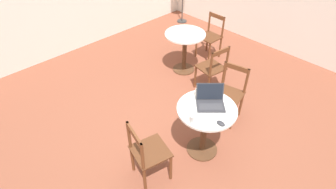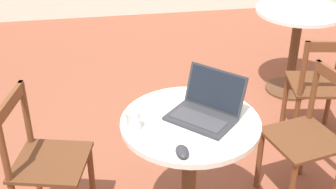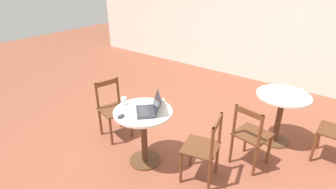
{
  "view_description": "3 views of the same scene",
  "coord_description": "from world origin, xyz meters",
  "px_view_note": "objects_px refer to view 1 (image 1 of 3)",
  "views": [
    {
      "loc": [
        -1.86,
        -1.69,
        2.8
      ],
      "look_at": [
        -0.07,
        0.16,
        0.68
      ],
      "focal_mm": 28.0,
      "sensor_mm": 36.0,
      "label": 1
    },
    {
      "loc": [
        -0.4,
        -2.31,
        2.02
      ],
      "look_at": [
        -0.04,
        -0.08,
        0.73
      ],
      "focal_mm": 50.0,
      "sensor_mm": 36.0,
      "label": 2
    },
    {
      "loc": [
        1.91,
        -2.38,
        2.26
      ],
      "look_at": [
        -0.05,
        0.2,
        0.71
      ],
      "focal_mm": 28.0,
      "sensor_mm": 36.0,
      "label": 3
    }
  ],
  "objects_px": {
    "cafe_table_mid": "(185,43)",
    "mug": "(198,92)",
    "chair_mid_front": "(212,69)",
    "chair_near_left": "(147,153)",
    "drinking_glass": "(193,119)",
    "chair_near_right": "(229,94)",
    "cafe_table_near": "(206,120)",
    "chair_mid_right": "(211,37)",
    "mouse": "(221,123)",
    "laptop": "(210,101)"
  },
  "relations": [
    {
      "from": "chair_near_left",
      "to": "chair_mid_front",
      "type": "xyz_separation_m",
      "value": [
        1.85,
        0.55,
        0.0
      ]
    },
    {
      "from": "drinking_glass",
      "to": "chair_near_left",
      "type": "bearing_deg",
      "value": 155.68
    },
    {
      "from": "chair_near_left",
      "to": "laptop",
      "type": "bearing_deg",
      "value": -11.17
    },
    {
      "from": "cafe_table_mid",
      "to": "chair_near_left",
      "type": "height_order",
      "value": "chair_near_left"
    },
    {
      "from": "chair_near_right",
      "to": "chair_mid_front",
      "type": "xyz_separation_m",
      "value": [
        0.33,
        0.57,
        0.0
      ]
    },
    {
      "from": "cafe_table_near",
      "to": "mouse",
      "type": "bearing_deg",
      "value": -109.2
    },
    {
      "from": "chair_mid_front",
      "to": "laptop",
      "type": "bearing_deg",
      "value": -144.31
    },
    {
      "from": "chair_near_right",
      "to": "mug",
      "type": "distance_m",
      "value": 0.74
    },
    {
      "from": "chair_mid_right",
      "to": "laptop",
      "type": "height_order",
      "value": "laptop"
    },
    {
      "from": "chair_mid_front",
      "to": "chair_near_left",
      "type": "bearing_deg",
      "value": -163.42
    },
    {
      "from": "chair_near_right",
      "to": "chair_mid_front",
      "type": "bearing_deg",
      "value": 59.96
    },
    {
      "from": "chair_near_right",
      "to": "chair_mid_right",
      "type": "bearing_deg",
      "value": 47.53
    },
    {
      "from": "laptop",
      "to": "cafe_table_near",
      "type": "bearing_deg",
      "value": -164.45
    },
    {
      "from": "cafe_table_mid",
      "to": "mug",
      "type": "bearing_deg",
      "value": -131.37
    },
    {
      "from": "chair_mid_right",
      "to": "drinking_glass",
      "type": "bearing_deg",
      "value": -146.1
    },
    {
      "from": "chair_mid_right",
      "to": "chair_near_right",
      "type": "bearing_deg",
      "value": -132.47
    },
    {
      "from": "laptop",
      "to": "mouse",
      "type": "xyz_separation_m",
      "value": [
        -0.17,
        -0.29,
        -0.03
      ]
    },
    {
      "from": "chair_near_right",
      "to": "mouse",
      "type": "height_order",
      "value": "chair_near_right"
    },
    {
      "from": "chair_near_left",
      "to": "drinking_glass",
      "type": "bearing_deg",
      "value": -24.32
    },
    {
      "from": "drinking_glass",
      "to": "chair_near_right",
      "type": "bearing_deg",
      "value": 11.01
    },
    {
      "from": "chair_mid_right",
      "to": "drinking_glass",
      "type": "relative_size",
      "value": 8.52
    },
    {
      "from": "drinking_glass",
      "to": "chair_mid_front",
      "type": "bearing_deg",
      "value": 29.34
    },
    {
      "from": "chair_mid_front",
      "to": "drinking_glass",
      "type": "distance_m",
      "value": 1.61
    },
    {
      "from": "chair_near_left",
      "to": "laptop",
      "type": "distance_m",
      "value": 0.94
    },
    {
      "from": "chair_mid_right",
      "to": "mouse",
      "type": "xyz_separation_m",
      "value": [
        -2.03,
        -1.73,
        0.33
      ]
    },
    {
      "from": "cafe_table_mid",
      "to": "mouse",
      "type": "relative_size",
      "value": 7.46
    },
    {
      "from": "chair_mid_front",
      "to": "laptop",
      "type": "height_order",
      "value": "laptop"
    },
    {
      "from": "cafe_table_near",
      "to": "chair_mid_right",
      "type": "bearing_deg",
      "value": 37.14
    },
    {
      "from": "drinking_glass",
      "to": "cafe_table_near",
      "type": "bearing_deg",
      "value": 5.55
    },
    {
      "from": "chair_near_left",
      "to": "chair_mid_front",
      "type": "bearing_deg",
      "value": 16.58
    },
    {
      "from": "mouse",
      "to": "cafe_table_near",
      "type": "bearing_deg",
      "value": 70.8
    },
    {
      "from": "mug",
      "to": "drinking_glass",
      "type": "bearing_deg",
      "value": -146.91
    },
    {
      "from": "chair_mid_right",
      "to": "laptop",
      "type": "bearing_deg",
      "value": -142.11
    },
    {
      "from": "chair_near_right",
      "to": "chair_mid_front",
      "type": "height_order",
      "value": "same"
    },
    {
      "from": "chair_mid_front",
      "to": "mug",
      "type": "relative_size",
      "value": 7.25
    },
    {
      "from": "cafe_table_mid",
      "to": "chair_mid_right",
      "type": "distance_m",
      "value": 0.74
    },
    {
      "from": "cafe_table_near",
      "to": "chair_mid_right",
      "type": "distance_m",
      "value": 2.43
    },
    {
      "from": "chair_near_right",
      "to": "drinking_glass",
      "type": "xyz_separation_m",
      "value": [
        -1.04,
        -0.2,
        0.37
      ]
    },
    {
      "from": "laptop",
      "to": "drinking_glass",
      "type": "bearing_deg",
      "value": -172.22
    },
    {
      "from": "cafe_table_mid",
      "to": "chair_near_left",
      "type": "distance_m",
      "value": 2.36
    },
    {
      "from": "chair_mid_front",
      "to": "cafe_table_near",
      "type": "bearing_deg",
      "value": -145.56
    },
    {
      "from": "laptop",
      "to": "mouse",
      "type": "relative_size",
      "value": 4.26
    },
    {
      "from": "chair_near_right",
      "to": "chair_mid_right",
      "type": "distance_m",
      "value": 1.75
    },
    {
      "from": "cafe_table_mid",
      "to": "drinking_glass",
      "type": "relative_size",
      "value": 7.58
    },
    {
      "from": "mug",
      "to": "drinking_glass",
      "type": "relative_size",
      "value": 1.18
    },
    {
      "from": "cafe_table_near",
      "to": "chair_mid_front",
      "type": "xyz_separation_m",
      "value": [
        1.08,
        0.74,
        -0.13
      ]
    },
    {
      "from": "mug",
      "to": "chair_mid_front",
      "type": "bearing_deg",
      "value": 27.72
    },
    {
      "from": "cafe_table_near",
      "to": "chair_near_left",
      "type": "distance_m",
      "value": 0.8
    },
    {
      "from": "chair_near_left",
      "to": "chair_near_right",
      "type": "relative_size",
      "value": 1.0
    },
    {
      "from": "cafe_table_near",
      "to": "mug",
      "type": "bearing_deg",
      "value": 64.62
    }
  ]
}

